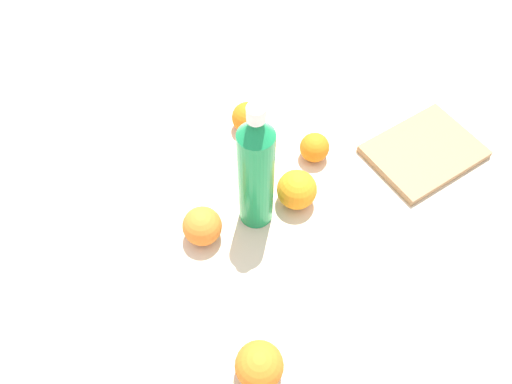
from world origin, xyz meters
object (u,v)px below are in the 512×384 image
(orange_2, at_px, (247,117))
(orange_3, at_px, (315,147))
(orange_1, at_px, (259,365))
(cutting_board, at_px, (424,152))
(orange_4, at_px, (297,190))
(orange_0, at_px, (202,226))
(water_bottle, at_px, (256,172))

(orange_2, bearing_deg, orange_3, -77.13)
(orange_1, distance_m, cutting_board, 0.59)
(orange_4, relative_size, cutting_board, 0.35)
(orange_0, distance_m, cutting_board, 0.51)
(orange_2, bearing_deg, cutting_board, -58.35)
(orange_0, bearing_deg, water_bottle, -20.94)
(orange_2, bearing_deg, orange_0, -153.29)
(orange_0, relative_size, orange_4, 0.94)
(water_bottle, xyz_separation_m, orange_0, (-0.11, 0.04, -0.11))
(cutting_board, bearing_deg, orange_3, 148.39)
(orange_1, bearing_deg, orange_3, 28.41)
(water_bottle, bearing_deg, orange_3, 121.03)
(orange_2, distance_m, cutting_board, 0.39)
(water_bottle, distance_m, orange_2, 0.26)
(water_bottle, relative_size, orange_0, 4.05)
(orange_1, bearing_deg, orange_2, 45.65)
(orange_3, distance_m, orange_4, 0.12)
(orange_1, relative_size, cutting_board, 0.34)
(orange_0, relative_size, orange_1, 0.95)
(orange_0, height_order, orange_2, orange_0)
(orange_4, bearing_deg, water_bottle, 155.00)
(orange_1, height_order, orange_2, orange_1)
(water_bottle, bearing_deg, cutting_board, 94.09)
(cutting_board, bearing_deg, orange_4, 170.00)
(orange_4, bearing_deg, orange_3, 22.30)
(orange_2, height_order, orange_3, orange_2)
(orange_1, relative_size, orange_2, 1.17)
(orange_0, distance_m, orange_1, 0.28)
(orange_1, xyz_separation_m, orange_2, (0.38, 0.39, -0.01))
(orange_1, bearing_deg, orange_0, 65.37)
(water_bottle, height_order, orange_3, water_bottle)
(water_bottle, xyz_separation_m, orange_4, (0.08, -0.04, -0.10))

